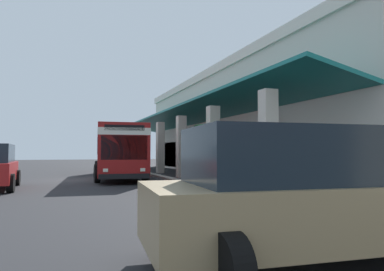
{
  "coord_description": "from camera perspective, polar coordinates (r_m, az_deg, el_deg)",
  "views": [
    {
      "loc": [
        21.93,
        -0.97,
        1.62
      ],
      "look_at": [
        3.64,
        5.8,
        2.54
      ],
      "focal_mm": 33.05,
      "sensor_mm": 36.0,
      "label": 1
    }
  ],
  "objects": [
    {
      "name": "ground",
      "position": [
        23.75,
        1.95,
        -6.61
      ],
      "size": [
        120.0,
        120.0,
        0.0
      ],
      "primitive_type": "plane",
      "color": "#262628"
    },
    {
      "name": "curb_strip",
      "position": [
        24.86,
        -6.3,
        -6.29
      ],
      "size": [
        36.73,
        0.5,
        0.12
      ],
      "primitive_type": "cube",
      "color": "#9E998E",
      "rests_on": "ground"
    },
    {
      "name": "plaza_building",
      "position": [
        28.8,
        12.68,
        1.9
      ],
      "size": [
        30.91,
        14.49,
        7.79
      ],
      "color": "beige",
      "rests_on": "ground"
    },
    {
      "name": "transit_bus",
      "position": [
        23.11,
        -11.84,
        -2.07
      ],
      "size": [
        11.39,
        3.58,
        3.34
      ],
      "color": "maroon",
      "rests_on": "ground"
    },
    {
      "name": "parked_suv_tan",
      "position": [
        5.52,
        18.03,
        -8.82
      ],
      "size": [
        2.99,
        4.95,
        1.97
      ],
      "color": "#9E845B",
      "rests_on": "ground"
    },
    {
      "name": "pedestrian",
      "position": [
        14.19,
        0.39,
        -5.19
      ],
      "size": [
        0.68,
        0.43,
        1.77
      ],
      "color": "#726651",
      "rests_on": "ground"
    },
    {
      "name": "potted_palm",
      "position": [
        17.74,
        3.21,
        -5.7
      ],
      "size": [
        1.6,
        1.8,
        3.14
      ],
      "color": "#4C4742",
      "rests_on": "ground"
    }
  ]
}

